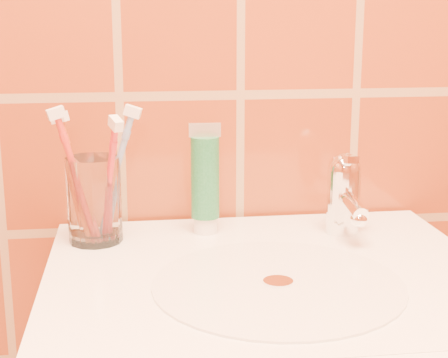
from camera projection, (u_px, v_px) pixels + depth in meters
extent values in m
cube|color=white|center=(269.00, 328.00, 0.88)|extent=(0.56, 0.46, 0.16)
cylinder|color=silver|center=(278.00, 284.00, 0.81)|extent=(0.30, 0.30, 0.00)
cylinder|color=white|center=(278.00, 282.00, 0.81)|extent=(0.04, 0.04, 0.00)
cylinder|color=white|center=(94.00, 200.00, 0.95)|extent=(0.08, 0.08, 0.12)
cylinder|color=white|center=(205.00, 225.00, 1.00)|extent=(0.03, 0.03, 0.02)
cylinder|color=#176338|center=(205.00, 177.00, 0.99)|extent=(0.04, 0.04, 0.12)
cube|color=beige|center=(205.00, 130.00, 0.97)|extent=(0.05, 0.01, 0.02)
cylinder|color=white|center=(343.00, 201.00, 1.00)|extent=(0.05, 0.05, 0.09)
sphere|color=white|center=(344.00, 169.00, 0.99)|extent=(0.05, 0.05, 0.05)
cylinder|color=white|center=(351.00, 203.00, 0.96)|extent=(0.02, 0.09, 0.03)
cube|color=white|center=(347.00, 159.00, 0.97)|extent=(0.02, 0.06, 0.01)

